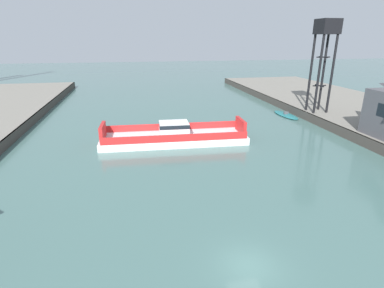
% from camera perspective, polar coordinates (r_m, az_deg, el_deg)
% --- Properties ---
extents(ground_plane, '(400.00, 400.00, 0.00)m').
position_cam_1_polar(ground_plane, '(23.50, 10.72, -21.68)').
color(ground_plane, '#476B66').
extents(chain_ferry, '(22.51, 7.31, 3.30)m').
position_cam_1_polar(chain_ferry, '(46.71, -3.41, 1.51)').
color(chain_ferry, silver).
rests_on(chain_ferry, ground).
extents(moored_boat_mid_right, '(3.10, 8.32, 0.85)m').
position_cam_1_polar(moored_boat_mid_right, '(66.17, 17.30, 5.29)').
color(moored_boat_mid_right, '#237075').
rests_on(moored_boat_mid_right, ground).
extents(crane_tower, '(3.54, 3.54, 17.03)m').
position_cam_1_polar(crane_tower, '(63.60, 23.97, 17.64)').
color(crane_tower, black).
rests_on(crane_tower, quay_right).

